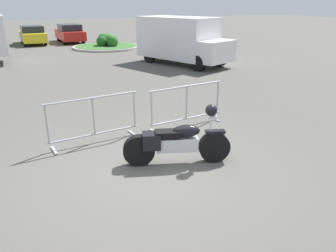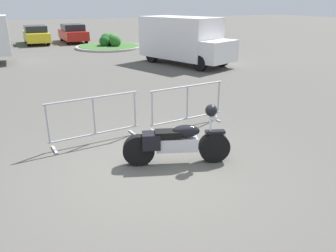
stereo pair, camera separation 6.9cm
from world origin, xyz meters
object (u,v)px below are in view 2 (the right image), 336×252
at_px(parked_car_yellow, 36,35).
at_px(crowd_barrier_near, 94,119).
at_px(delivery_van, 183,39).
at_px(parked_car_red, 73,33).
at_px(motorcycle, 177,142).
at_px(crowd_barrier_far, 187,105).

bearing_deg(parked_car_yellow, crowd_barrier_near, 177.79).
height_order(delivery_van, parked_car_yellow, delivery_van).
bearing_deg(delivery_van, crowd_barrier_near, -58.58).
distance_m(crowd_barrier_near, parked_car_yellow, 20.40).
xyz_separation_m(parked_car_yellow, parked_car_red, (2.74, -0.07, 0.02)).
bearing_deg(motorcycle, parked_car_red, 104.87).
height_order(crowd_barrier_near, crowd_barrier_far, same).
height_order(motorcycle, parked_car_red, parked_car_red).
bearing_deg(motorcycle, crowd_barrier_far, 76.08).
bearing_deg(parked_car_yellow, parked_car_red, -91.99).
relative_size(delivery_van, parked_car_yellow, 1.35).
height_order(motorcycle, parked_car_yellow, parked_car_yellow).
relative_size(crowd_barrier_near, delivery_van, 0.39).
distance_m(crowd_barrier_near, delivery_van, 10.42).
relative_size(parked_car_yellow, parked_car_red, 0.98).
relative_size(crowd_barrier_near, crowd_barrier_far, 1.00).
bearing_deg(crowd_barrier_far, parked_car_yellow, 94.94).
xyz_separation_m(crowd_barrier_far, parked_car_yellow, (-1.76, 20.39, 0.13)).
bearing_deg(crowd_barrier_near, crowd_barrier_far, 0.00).
distance_m(motorcycle, crowd_barrier_near, 2.11).
distance_m(crowd_barrier_near, parked_car_red, 20.59).
bearing_deg(crowd_barrier_near, delivery_van, 50.71).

